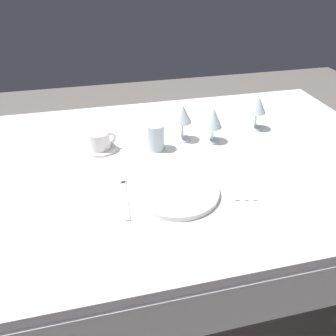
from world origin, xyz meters
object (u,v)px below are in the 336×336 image
wine_glass_centre (183,116)px  spoon_dessert (235,175)px  drink_tumbler (156,137)px  wine_glass_right (213,119)px  fork_outer (125,195)px  spoon_soup (228,175)px  coffee_cup_left (100,140)px  dinner_knife (223,181)px  wine_glass_left (258,106)px  dinner_plate (177,191)px

wine_glass_centre → spoon_dessert: bearing=-69.6°
drink_tumbler → wine_glass_right: bearing=2.4°
fork_outer → spoon_soup: bearing=4.0°
spoon_dessert → coffee_cup_left: 0.52m
fork_outer → drink_tumbler: drink_tumbler is taller
spoon_dessert → drink_tumbler: size_ratio=2.24×
spoon_dessert → drink_tumbler: bearing=133.2°
wine_glass_centre → dinner_knife: bearing=-80.0°
wine_glass_centre → wine_glass_left: bearing=4.5°
fork_outer → spoon_dessert: size_ratio=0.97×
spoon_soup → coffee_cup_left: 0.50m
dinner_plate → spoon_soup: bearing=15.1°
wine_glass_left → fork_outer: bearing=-150.6°
wine_glass_left → spoon_dessert: bearing=-124.9°
spoon_dessert → wine_glass_centre: size_ratio=1.56×
spoon_dessert → coffee_cup_left: size_ratio=2.18×
spoon_dessert → drink_tumbler: (-0.23, 0.24, 0.05)m
wine_glass_right → spoon_dessert: bearing=-90.9°
spoon_soup → wine_glass_centre: bearing=106.5°
spoon_dessert → wine_glass_centre: 0.33m
dinner_plate → wine_glass_left: (0.44, 0.37, 0.09)m
spoon_soup → dinner_plate: bearing=-164.9°
dinner_knife → wine_glass_right: (0.06, 0.28, 0.09)m
dinner_plate → spoon_dessert: dinner_plate is taller
dinner_knife → wine_glass_right: bearing=78.5°
dinner_plate → coffee_cup_left: size_ratio=2.55×
wine_glass_right → wine_glass_centre: bearing=160.7°
dinner_plate → wine_glass_right: bearing=53.4°
dinner_plate → dinner_knife: size_ratio=1.23×
dinner_plate → drink_tumbler: (-0.01, 0.29, 0.04)m
fork_outer → wine_glass_centre: bearing=48.9°
dinner_plate → fork_outer: dinner_plate is taller
coffee_cup_left → drink_tumbler: bearing=-11.0°
wine_glass_centre → wine_glass_right: (0.11, -0.04, -0.01)m
dinner_knife → drink_tumbler: size_ratio=2.15×
dinner_knife → drink_tumbler: drink_tumbler is taller
spoon_soup → spoon_dessert: 0.02m
wine_glass_left → drink_tumbler: size_ratio=1.41×
fork_outer → coffee_cup_left: coffee_cup_left is taller
fork_outer → dinner_plate: bearing=-9.8°
wine_glass_left → wine_glass_right: (-0.22, -0.07, -0.01)m
spoon_soup → drink_tumbler: 0.32m
fork_outer → drink_tumbler: size_ratio=2.18×
fork_outer → wine_glass_left: bearing=29.4°
drink_tumbler → wine_glass_centre: bearing=22.4°
wine_glass_right → dinner_plate: bearing=-126.6°
wine_glass_left → dinner_plate: bearing=-140.3°
dinner_knife → wine_glass_left: wine_glass_left is taller
dinner_knife → fork_outer: bearing=179.3°
dinner_plate → wine_glass_right: size_ratio=1.91×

